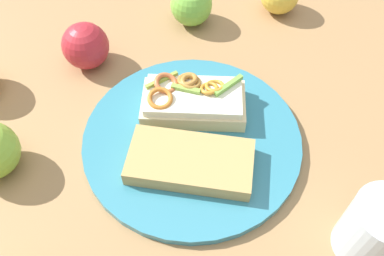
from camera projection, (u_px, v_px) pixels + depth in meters
The scene contains 7 objects.
ground_plane at pixel (192, 141), 0.59m from camera, with size 2.00×2.00×0.00m, color #9A7247.
plate at pixel (192, 139), 0.59m from camera, with size 0.31×0.31×0.01m, color teal.
sandwich at pixel (193, 100), 0.60m from camera, with size 0.17×0.13×0.05m.
bread_slice_side at pixel (190, 162), 0.54m from camera, with size 0.17×0.08×0.02m, color tan.
apple_2 at pixel (191, 5), 0.73m from camera, with size 0.08×0.08×0.08m, color #6FB03B.
apple_5 at pixel (86, 46), 0.66m from camera, with size 0.08×0.08×0.08m, color #AF242C.
drinking_glass at pixel (375, 230), 0.46m from camera, with size 0.08×0.08×0.09m, color silver.
Camera 1 is at (0.13, -0.31, 0.49)m, focal length 38.08 mm.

